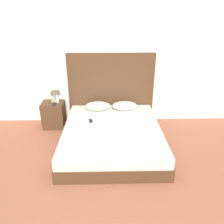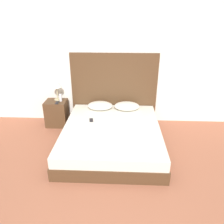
{
  "view_description": "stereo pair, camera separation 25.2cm",
  "coord_description": "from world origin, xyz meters",
  "px_view_note": "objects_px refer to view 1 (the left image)",
  "views": [
    {
      "loc": [
        -0.09,
        -2.25,
        2.34
      ],
      "look_at": [
        -0.01,
        1.43,
        0.66
      ],
      "focal_mm": 35.0,
      "sensor_mm": 36.0,
      "label": 1
    },
    {
      "loc": [
        0.16,
        -2.24,
        2.34
      ],
      "look_at": [
        -0.01,
        1.43,
        0.66
      ],
      "focal_mm": 35.0,
      "sensor_mm": 36.0,
      "label": 2
    }
  ],
  "objects_px": {
    "bed": "(112,136)",
    "phone_on_bed": "(91,121)",
    "table_lamp": "(53,86)",
    "nightstand": "(54,115)",
    "phone_on_nightstand": "(54,104)"
  },
  "relations": [
    {
      "from": "nightstand",
      "to": "phone_on_nightstand",
      "type": "height_order",
      "value": "phone_on_nightstand"
    },
    {
      "from": "phone_on_nightstand",
      "to": "table_lamp",
      "type": "bearing_deg",
      "value": 99.48
    },
    {
      "from": "bed",
      "to": "table_lamp",
      "type": "xyz_separation_m",
      "value": [
        -1.24,
        0.88,
        0.73
      ]
    },
    {
      "from": "bed",
      "to": "table_lamp",
      "type": "relative_size",
      "value": 4.57
    },
    {
      "from": "phone_on_bed",
      "to": "nightstand",
      "type": "height_order",
      "value": "nightstand"
    },
    {
      "from": "bed",
      "to": "phone_on_bed",
      "type": "distance_m",
      "value": 0.52
    },
    {
      "from": "bed",
      "to": "phone_on_nightstand",
      "type": "relative_size",
      "value": 13.64
    },
    {
      "from": "nightstand",
      "to": "table_lamp",
      "type": "relative_size",
      "value": 1.25
    },
    {
      "from": "phone_on_bed",
      "to": "nightstand",
      "type": "distance_m",
      "value": 1.03
    },
    {
      "from": "phone_on_bed",
      "to": "phone_on_nightstand",
      "type": "relative_size",
      "value": 1.03
    },
    {
      "from": "bed",
      "to": "phone_on_nightstand",
      "type": "xyz_separation_m",
      "value": [
        -1.21,
        0.71,
        0.38
      ]
    },
    {
      "from": "nightstand",
      "to": "phone_on_nightstand",
      "type": "bearing_deg",
      "value": -57.8
    },
    {
      "from": "nightstand",
      "to": "phone_on_bed",
      "type": "bearing_deg",
      "value": -33.57
    },
    {
      "from": "bed",
      "to": "phone_on_bed",
      "type": "bearing_deg",
      "value": 150.17
    },
    {
      "from": "phone_on_nightstand",
      "to": "nightstand",
      "type": "bearing_deg",
      "value": 122.2
    }
  ]
}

